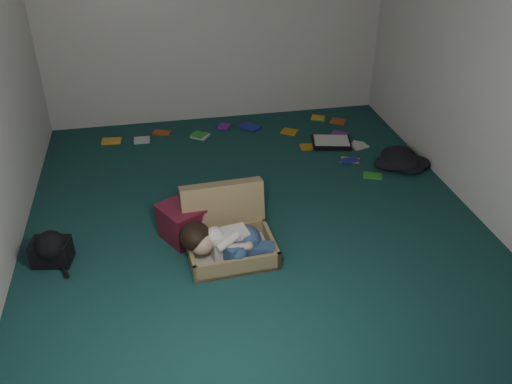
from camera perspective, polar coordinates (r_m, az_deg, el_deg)
name	(u,v)px	position (r m, az deg, el deg)	size (l,w,h in m)	color
floor	(253,216)	(4.93, -0.34, -2.56)	(4.50, 4.50, 0.00)	#163F3D
wall_back	(214,11)	(6.46, -4.43, 18.47)	(4.50, 4.50, 0.00)	silver
wall_front	(351,255)	(2.42, 9.94, -6.60)	(4.50, 4.50, 0.00)	silver
wall_right	(484,63)	(5.08, 22.89, 12.41)	(4.50, 4.50, 0.00)	silver
suitcase	(228,233)	(4.47, -3.00, -4.29)	(0.73, 0.71, 0.51)	#947B51
person	(226,242)	(4.30, -3.17, -5.25)	(0.76, 0.36, 0.32)	white
maroon_bin	(189,219)	(4.64, -7.04, -2.88)	(0.57, 0.54, 0.32)	#5B1224
backpack	(51,251)	(4.63, -20.75, -5.82)	(0.37, 0.30, 0.22)	black
clothing_pile	(400,160)	(5.89, 14.95, 3.29)	(0.48, 0.39, 0.15)	black
paper_tray	(331,142)	(6.22, 7.93, 5.20)	(0.49, 0.41, 0.06)	black
book_scatter	(268,138)	(6.31, 1.27, 5.74)	(2.93, 1.71, 0.02)	gold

